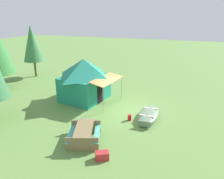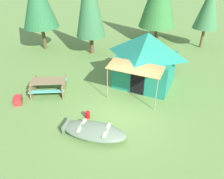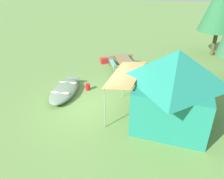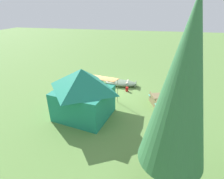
{
  "view_description": "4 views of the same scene",
  "coord_description": "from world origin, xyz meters",
  "px_view_note": "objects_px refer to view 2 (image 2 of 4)",
  "views": [
    {
      "loc": [
        -12.22,
        -3.29,
        5.98
      ],
      "look_at": [
        0.38,
        1.11,
        1.11
      ],
      "focal_mm": 33.59,
      "sensor_mm": 36.0,
      "label": 1
    },
    {
      "loc": [
        1.58,
        -7.8,
        6.22
      ],
      "look_at": [
        -0.63,
        0.65,
        0.9
      ],
      "focal_mm": 34.14,
      "sensor_mm": 36.0,
      "label": 2
    },
    {
      "loc": [
        8.39,
        2.03,
        5.46
      ],
      "look_at": [
        0.01,
        0.83,
        0.91
      ],
      "focal_mm": 35.81,
      "sensor_mm": 36.0,
      "label": 3
    },
    {
      "loc": [
        -2.95,
        11.83,
        6.08
      ],
      "look_at": [
        -0.65,
        1.28,
        0.95
      ],
      "focal_mm": 28.01,
      "sensor_mm": 36.0,
      "label": 4
    }
  ],
  "objects_px": {
    "canvas_cabin_tent": "(146,59)",
    "pine_tree_side": "(209,6)",
    "picnic_table": "(49,85)",
    "cooler_box": "(18,100)",
    "beached_rowboat": "(94,131)",
    "fuel_can": "(88,115)"
  },
  "relations": [
    {
      "from": "picnic_table",
      "to": "cooler_box",
      "type": "xyz_separation_m",
      "value": [
        -1.01,
        -1.35,
        -0.29
      ]
    },
    {
      "from": "canvas_cabin_tent",
      "to": "pine_tree_side",
      "type": "xyz_separation_m",
      "value": [
        3.76,
        7.3,
        1.71
      ]
    },
    {
      "from": "beached_rowboat",
      "to": "canvas_cabin_tent",
      "type": "distance_m",
      "value": 5.3
    },
    {
      "from": "canvas_cabin_tent",
      "to": "fuel_can",
      "type": "height_order",
      "value": "canvas_cabin_tent"
    },
    {
      "from": "picnic_table",
      "to": "canvas_cabin_tent",
      "type": "bearing_deg",
      "value": 25.71
    },
    {
      "from": "beached_rowboat",
      "to": "pine_tree_side",
      "type": "height_order",
      "value": "pine_tree_side"
    },
    {
      "from": "cooler_box",
      "to": "fuel_can",
      "type": "relative_size",
      "value": 1.7
    },
    {
      "from": "beached_rowboat",
      "to": "canvas_cabin_tent",
      "type": "relative_size",
      "value": 0.62
    },
    {
      "from": "fuel_can",
      "to": "picnic_table",
      "type": "bearing_deg",
      "value": 150.65
    },
    {
      "from": "cooler_box",
      "to": "canvas_cabin_tent",
      "type": "bearing_deg",
      "value": 32.1
    },
    {
      "from": "canvas_cabin_tent",
      "to": "picnic_table",
      "type": "bearing_deg",
      "value": -154.29
    },
    {
      "from": "canvas_cabin_tent",
      "to": "pine_tree_side",
      "type": "distance_m",
      "value": 8.39
    },
    {
      "from": "picnic_table",
      "to": "pine_tree_side",
      "type": "xyz_separation_m",
      "value": [
        8.64,
        9.65,
        2.79
      ]
    },
    {
      "from": "beached_rowboat",
      "to": "pine_tree_side",
      "type": "xyz_separation_m",
      "value": [
        5.2,
        12.23,
        3.03
      ]
    },
    {
      "from": "cooler_box",
      "to": "pine_tree_side",
      "type": "bearing_deg",
      "value": 48.72
    },
    {
      "from": "beached_rowboat",
      "to": "picnic_table",
      "type": "bearing_deg",
      "value": 143.1
    },
    {
      "from": "canvas_cabin_tent",
      "to": "pine_tree_side",
      "type": "height_order",
      "value": "pine_tree_side"
    },
    {
      "from": "cooler_box",
      "to": "fuel_can",
      "type": "xyz_separation_m",
      "value": [
        3.81,
        -0.22,
        -0.01
      ]
    },
    {
      "from": "cooler_box",
      "to": "pine_tree_side",
      "type": "distance_m",
      "value": 14.96
    },
    {
      "from": "cooler_box",
      "to": "pine_tree_side",
      "type": "relative_size",
      "value": 0.12
    },
    {
      "from": "cooler_box",
      "to": "fuel_can",
      "type": "height_order",
      "value": "cooler_box"
    },
    {
      "from": "beached_rowboat",
      "to": "cooler_box",
      "type": "xyz_separation_m",
      "value": [
        -4.45,
        1.23,
        -0.05
      ]
    }
  ]
}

